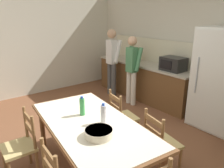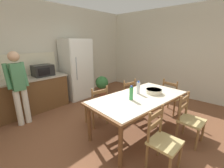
% 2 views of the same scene
% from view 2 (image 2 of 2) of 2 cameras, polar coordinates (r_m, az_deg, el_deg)
% --- Properties ---
extents(ground_plane, '(8.32, 8.32, 0.00)m').
position_cam_2_polar(ground_plane, '(3.26, -1.20, -18.07)').
color(ground_plane, brown).
extents(wall_back, '(6.52, 0.12, 2.90)m').
position_cam_2_polar(wall_back, '(4.95, -24.53, 10.26)').
color(wall_back, beige).
rests_on(wall_back, ground).
extents(wall_right, '(0.12, 5.20, 2.90)m').
position_cam_2_polar(wall_right, '(5.54, 23.22, 10.87)').
color(wall_right, beige).
rests_on(wall_right, ground).
extents(kitchen_counter, '(2.92, 0.66, 0.91)m').
position_cam_2_polar(kitchen_counter, '(4.39, -34.95, -5.12)').
color(kitchen_counter, brown).
rests_on(kitchen_counter, ground).
extents(refrigerator, '(0.83, 0.73, 1.90)m').
position_cam_2_polar(refrigerator, '(4.97, -13.27, 5.45)').
color(refrigerator, silver).
rests_on(refrigerator, ground).
extents(microwave, '(0.50, 0.39, 0.30)m').
position_cam_2_polar(microwave, '(4.48, -24.82, 4.72)').
color(microwave, black).
rests_on(microwave, kitchen_counter).
extents(dining_table, '(2.15, 1.24, 0.78)m').
position_cam_2_polar(dining_table, '(3.02, 10.46, -5.97)').
color(dining_table, brown).
rests_on(dining_table, ground).
extents(bottle_near_centre, '(0.07, 0.07, 0.27)m').
position_cam_2_polar(bottle_near_centre, '(2.77, 7.35, -3.54)').
color(bottle_near_centre, green).
rests_on(bottle_near_centre, dining_table).
extents(bottle_off_centre, '(0.07, 0.07, 0.27)m').
position_cam_2_polar(bottle_off_centre, '(3.11, 9.98, -1.46)').
color(bottle_off_centre, silver).
rests_on(bottle_off_centre, dining_table).
extents(serving_bowl, '(0.32, 0.32, 0.09)m').
position_cam_2_polar(serving_bowl, '(3.22, 15.64, -2.60)').
color(serving_bowl, beige).
rests_on(serving_bowl, dining_table).
extents(chair_side_near_left, '(0.43, 0.41, 0.91)m').
position_cam_2_polar(chair_side_near_left, '(2.42, 18.68, -19.83)').
color(chair_side_near_left, olive).
rests_on(chair_side_near_left, ground).
extents(chair_head_end, '(0.46, 0.47, 0.91)m').
position_cam_2_polar(chair_head_end, '(4.17, 21.65, -4.52)').
color(chair_head_end, olive).
rests_on(chair_head_end, ground).
extents(chair_side_near_right, '(0.43, 0.41, 0.91)m').
position_cam_2_polar(chair_side_near_right, '(3.16, 27.43, -11.93)').
color(chair_side_near_right, olive).
rests_on(chair_side_near_right, ground).
extents(chair_side_far_left, '(0.49, 0.47, 0.91)m').
position_cam_2_polar(chair_side_far_left, '(3.37, -5.74, -8.30)').
color(chair_side_far_left, olive).
rests_on(chair_side_far_left, ground).
extents(chair_side_far_right, '(0.49, 0.47, 0.91)m').
position_cam_2_polar(chair_side_far_right, '(3.93, 5.26, -4.65)').
color(chair_side_far_right, olive).
rests_on(chair_side_far_right, ground).
extents(person_at_counter, '(0.41, 0.28, 1.63)m').
position_cam_2_polar(person_at_counter, '(3.79, -32.05, -0.33)').
color(person_at_counter, silver).
rests_on(person_at_counter, ground).
extents(potted_plant, '(0.44, 0.44, 0.67)m').
position_cam_2_polar(potted_plant, '(5.20, -3.85, -0.09)').
color(potted_plant, brown).
rests_on(potted_plant, ground).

